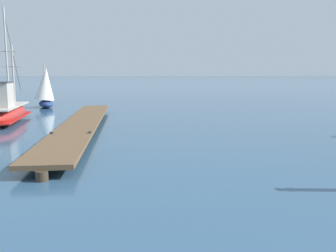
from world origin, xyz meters
name	(u,v)px	position (x,y,z in m)	size (l,w,h in m)	color
floating_dock	(82,123)	(-6.79, 17.71, 0.36)	(2.64, 18.27, 0.53)	brown
fishing_boat_1	(8,110)	(-11.70, 20.91, 0.73)	(2.17, 6.86, 6.80)	#AD2823
distant_sailboat	(45,89)	(-11.85, 29.85, 1.60)	(2.35, 3.44, 3.71)	navy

